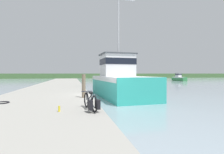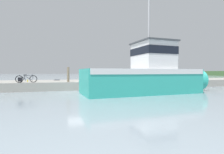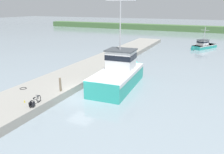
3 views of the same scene
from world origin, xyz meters
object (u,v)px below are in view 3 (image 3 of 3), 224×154
Objects in this scene: water_bottle_on_curb at (25,102)px; fishing_boat_main at (119,73)px; mooring_post at (60,85)px; bicycle_touring at (34,102)px; boat_blue_far at (204,45)px.

fishing_boat_main is at bearing 63.08° from water_bottle_on_curb.
fishing_boat_main is 10.78m from water_bottle_on_curb.
fishing_boat_main is 8.14× the size of mooring_post.
mooring_post is at bearing 80.22° from bicycle_touring.
boat_blue_far reaches higher than bicycle_touring.
mooring_post is at bearing 72.84° from water_bottle_on_curb.
bicycle_touring is at bearing -114.46° from fishing_boat_main.
fishing_boat_main is 52.33× the size of water_bottle_on_curb.
fishing_boat_main reaches higher than boat_blue_far.
fishing_boat_main is 1.48× the size of boat_blue_far.
mooring_post is (-0.06, 3.68, 0.37)m from bicycle_touring.
boat_blue_far is 41.23m from bicycle_touring.
fishing_boat_main reaches higher than mooring_post.
boat_blue_far is at bearing 63.49° from bicycle_touring.
water_bottle_on_curb is (-1.18, 0.06, -0.21)m from bicycle_touring.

